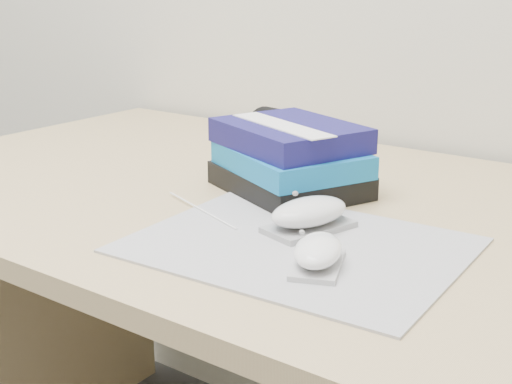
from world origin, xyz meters
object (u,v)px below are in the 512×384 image
Objects in this scene: mouse_front at (318,253)px; book_stack at (290,158)px; pouch at (287,144)px; mouse_rear at (309,214)px; desk at (350,336)px.

mouse_front is 0.40× the size of book_stack.
book_stack is at bearing -53.35° from pouch.
mouse_rear reaches higher than mouse_front.
desk is at bearing 97.49° from mouse_rear.
book_stack reaches higher than mouse_rear.
pouch is at bearing 126.65° from book_stack.
mouse_front reaches higher than desk.
mouse_rear is 0.12m from mouse_front.
book_stack is (-0.19, 0.24, 0.03)m from mouse_front.
mouse_front is 0.41m from pouch.
desk is at bearing 109.52° from mouse_front.
mouse_rear is 1.19× the size of mouse_front.
mouse_rear is 0.48× the size of book_stack.
pouch is at bearing 129.64° from mouse_rear.
book_stack is at bearing 129.47° from mouse_front.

